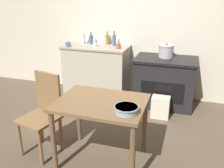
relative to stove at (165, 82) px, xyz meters
The scene contains 16 objects.
ground_plane 1.45m from the stove, 117.47° to the right, with size 14.00×14.00×0.00m, color brown.
wall_back 1.14m from the stove, 151.71° to the left, with size 8.00×0.07×2.55m.
counter_cabinet 1.21m from the stove, behind, with size 1.13×0.59×0.91m.
stove is the anchor object (origin of this frame).
work_table 1.81m from the stove, 105.68° to the right, with size 0.93×0.71×0.74m.
chair 2.11m from the stove, 124.52° to the right, with size 0.48×0.48×0.96m.
flour_sack 0.54m from the stove, 88.77° to the right, with size 0.27×0.19×0.33m, color beige.
stock_pot 0.50m from the stove, 109.64° to the left, with size 0.25×0.25×0.23m.
mixing_bowl_large 1.94m from the stove, 95.12° to the right, with size 0.24×0.24×0.07m.
bottle_far_left 1.24m from the stove, 168.78° to the left, with size 0.07×0.07×0.24m.
bottle_left 1.49m from the stove, behind, with size 0.07×0.07×0.21m.
bottle_mid_left 1.63m from the stove, behind, with size 0.06×0.06×0.27m.
bottle_center_left 1.12m from the stove, behind, with size 0.06×0.06×0.25m.
cup_center 1.74m from the stove, behind, with size 0.08×0.08×0.08m, color #4C6B99.
cup_center_right 1.32m from the stove, behind, with size 0.07×0.07×0.08m, color silver.
cup_mid_right 0.97m from the stove, behind, with size 0.08×0.08×0.09m, color #B74C42.
Camera 1 is at (0.98, -2.71, 1.84)m, focal length 40.00 mm.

